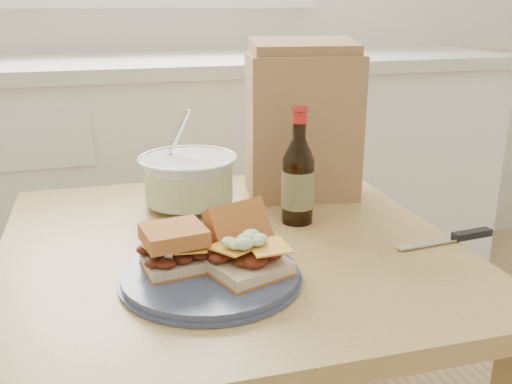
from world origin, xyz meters
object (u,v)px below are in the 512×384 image
object	(u,v)px
dining_table	(229,289)
coleslaw_bowl	(189,182)
plate	(210,275)
beer_bottle	(298,180)
paper_bag	(302,126)

from	to	relation	value
dining_table	coleslaw_bowl	xyz separation A→B (m)	(-0.03, 0.21, 0.16)
dining_table	plate	bearing A→B (deg)	-112.85
coleslaw_bowl	beer_bottle	world-z (taller)	beer_bottle
beer_bottle	paper_bag	bearing A→B (deg)	81.81
dining_table	beer_bottle	xyz separation A→B (m)	(0.16, 0.06, 0.19)
dining_table	coleslaw_bowl	bearing A→B (deg)	100.37
plate	paper_bag	size ratio (longest dim) A/B	0.89
coleslaw_bowl	paper_bag	distance (m)	0.28
plate	beer_bottle	distance (m)	0.31
coleslaw_bowl	beer_bottle	distance (m)	0.25
coleslaw_bowl	paper_bag	world-z (taller)	paper_bag
coleslaw_bowl	beer_bottle	bearing A→B (deg)	-39.43
plate	coleslaw_bowl	bearing A→B (deg)	84.91
dining_table	beer_bottle	bearing A→B (deg)	20.46
dining_table	beer_bottle	world-z (taller)	beer_bottle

